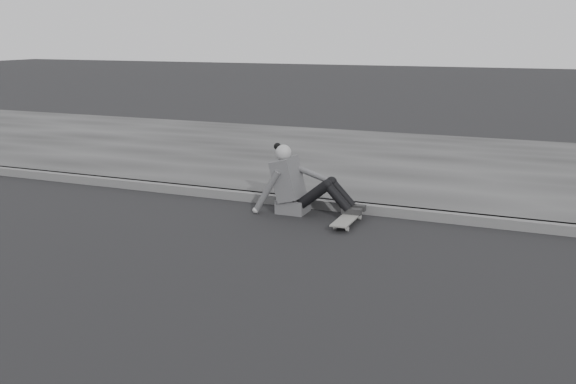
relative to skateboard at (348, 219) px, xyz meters
name	(u,v)px	position (x,y,z in m)	size (l,w,h in m)	color
ground	(231,276)	(-0.52, -2.02, -0.07)	(80.00, 80.00, 0.00)	black
curb	(322,204)	(-0.52, 0.56, -0.01)	(24.00, 0.16, 0.12)	#545454
sidewalk	(380,162)	(-0.52, 3.58, -0.01)	(24.00, 6.00, 0.12)	#353535
skateboard	(348,219)	(0.00, 0.00, 0.00)	(0.20, 0.78, 0.09)	gray
seated_woman	(298,185)	(-0.73, 0.25, 0.29)	(1.38, 0.46, 0.88)	#49494C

